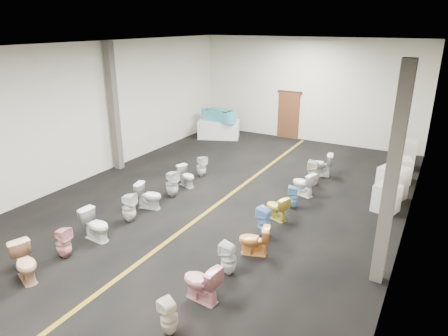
{
  "coord_description": "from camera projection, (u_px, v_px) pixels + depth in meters",
  "views": [
    {
      "loc": [
        5.41,
        -9.23,
        5.07
      ],
      "look_at": [
        -0.31,
        1.0,
        0.78
      ],
      "focal_mm": 32.0,
      "sensor_mm": 36.0,
      "label": 1
    }
  ],
  "objects": [
    {
      "name": "floor",
      "position": [
        217.0,
        205.0,
        11.79
      ],
      "size": [
        16.0,
        16.0,
        0.0
      ],
      "primitive_type": "plane",
      "color": "black",
      "rests_on": "ground"
    },
    {
      "name": "wall_right",
      "position": [
        413.0,
        159.0,
        8.72
      ],
      "size": [
        0.0,
        16.0,
        16.0
      ],
      "primitive_type": "plane",
      "rotation": [
        1.57,
        0.0,
        -1.57
      ],
      "color": "beige",
      "rests_on": "ground"
    },
    {
      "name": "door_frame",
      "position": [
        290.0,
        92.0,
        17.94
      ],
      "size": [
        1.15,
        0.08,
        0.1
      ],
      "primitive_type": "cube",
      "color": "#331C11",
      "rests_on": "back_door"
    },
    {
      "name": "toilet_left_3",
      "position": [
        63.0,
        243.0,
        9.03
      ],
      "size": [
        0.36,
        0.35,
        0.75
      ],
      "primitive_type": "imported",
      "rotation": [
        0.0,
        0.0,
        1.62
      ],
      "color": "pink",
      "rests_on": "floor"
    },
    {
      "name": "toilet_left_4",
      "position": [
        96.0,
        225.0,
        9.78
      ],
      "size": [
        0.79,
        0.48,
        0.79
      ],
      "primitive_type": "imported",
      "rotation": [
        0.0,
        0.0,
        1.52
      ],
      "color": "white",
      "rests_on": "floor"
    },
    {
      "name": "toilet_right_5",
      "position": [
        254.0,
        240.0,
        9.16
      ],
      "size": [
        0.8,
        0.6,
        0.72
      ],
      "primitive_type": "imported",
      "rotation": [
        0.0,
        0.0,
        -1.27
      ],
      "color": "#EA9C45",
      "rests_on": "floor"
    },
    {
      "name": "column_right",
      "position": [
        391.0,
        180.0,
        7.61
      ],
      "size": [
        0.25,
        0.25,
        4.5
      ],
      "primitive_type": "cube",
      "color": "#59544C",
      "rests_on": "floor"
    },
    {
      "name": "wall_back",
      "position": [
        308.0,
        90.0,
        17.57
      ],
      "size": [
        10.0,
        0.0,
        10.0
      ],
      "primitive_type": "plane",
      "rotation": [
        1.57,
        0.0,
        0.0
      ],
      "color": "beige",
      "rests_on": "ground"
    },
    {
      "name": "toilet_right_2",
      "position": [
        169.0,
        317.0,
        6.8
      ],
      "size": [
        0.39,
        0.39,
        0.68
      ],
      "primitive_type": "imported",
      "rotation": [
        0.0,
        0.0,
        -1.89
      ],
      "color": "#EEE1C5",
      "rests_on": "floor"
    },
    {
      "name": "appliance_crate_b",
      "position": [
        392.0,
        183.0,
        12.06
      ],
      "size": [
        0.93,
        0.93,
        1.0
      ],
      "primitive_type": "cube",
      "rotation": [
        0.0,
        0.0,
        -0.34
      ],
      "color": "silver",
      "rests_on": "floor"
    },
    {
      "name": "toilet_right_10",
      "position": [
        314.0,
        173.0,
        13.11
      ],
      "size": [
        0.42,
        0.41,
        0.83
      ],
      "primitive_type": "imported",
      "rotation": [
        0.0,
        0.0,
        -1.47
      ],
      "color": "beige",
      "rests_on": "floor"
    },
    {
      "name": "toilet_right_9",
      "position": [
        303.0,
        184.0,
        12.32
      ],
      "size": [
        0.85,
        0.65,
        0.76
      ],
      "primitive_type": "imported",
      "rotation": [
        0.0,
        0.0,
        -1.9
      ],
      "color": "white",
      "rests_on": "floor"
    },
    {
      "name": "toilet_left_7",
      "position": [
        172.0,
        184.0,
        12.21
      ],
      "size": [
        0.46,
        0.45,
        0.84
      ],
      "primitive_type": "imported",
      "rotation": [
        0.0,
        0.0,
        1.36
      ],
      "color": "silver",
      "rests_on": "floor"
    },
    {
      "name": "toilet_left_2",
      "position": [
        25.0,
        263.0,
        8.24
      ],
      "size": [
        0.88,
        0.68,
        0.79
      ],
      "primitive_type": "imported",
      "rotation": [
        0.0,
        0.0,
        1.22
      ],
      "color": "tan",
      "rests_on": "floor"
    },
    {
      "name": "back_door",
      "position": [
        289.0,
        115.0,
        18.3
      ],
      "size": [
        1.0,
        0.1,
        2.1
      ],
      "primitive_type": "cube",
      "color": "#562D19",
      "rests_on": "floor"
    },
    {
      "name": "toilet_right_7",
      "position": [
        277.0,
        207.0,
        10.81
      ],
      "size": [
        0.77,
        0.61,
        0.69
      ],
      "primitive_type": "imported",
      "rotation": [
        0.0,
        0.0,
        -1.94
      ],
      "color": "#E4CB4A",
      "rests_on": "floor"
    },
    {
      "name": "appliance_crate_d",
      "position": [
        404.0,
        154.0,
        14.64
      ],
      "size": [
        0.79,
        0.79,
        1.05
      ],
      "primitive_type": "cube",
      "rotation": [
        0.0,
        0.0,
        0.08
      ],
      "color": "beige",
      "rests_on": "floor"
    },
    {
      "name": "bathtub",
      "position": [
        219.0,
        115.0,
        18.25
      ],
      "size": [
        1.85,
        0.81,
        0.55
      ],
      "rotation": [
        0.0,
        0.0,
        -0.12
      ],
      "color": "teal",
      "rests_on": "display_table"
    },
    {
      "name": "toilet_right_3",
      "position": [
        201.0,
        282.0,
        7.62
      ],
      "size": [
        0.83,
        0.53,
        0.8
      ],
      "primitive_type": "imported",
      "rotation": [
        0.0,
        0.0,
        -1.67
      ],
      "color": "pink",
      "rests_on": "floor"
    },
    {
      "name": "ceiling",
      "position": [
        216.0,
        46.0,
        10.24
      ],
      "size": [
        16.0,
        16.0,
        0.0
      ],
      "primitive_type": "plane",
      "rotation": [
        3.14,
        0.0,
        0.0
      ],
      "color": "black",
      "rests_on": "ground"
    },
    {
      "name": "toilet_right_4",
      "position": [
        229.0,
        259.0,
        8.43
      ],
      "size": [
        0.34,
        0.34,
        0.74
      ],
      "primitive_type": "imported",
      "rotation": [
        0.0,
        0.0,
        -1.57
      ],
      "color": "silver",
      "rests_on": "floor"
    },
    {
      "name": "toilet_right_11",
      "position": [
        321.0,
        164.0,
        13.91
      ],
      "size": [
        0.88,
        0.62,
        0.81
      ],
      "primitive_type": "imported",
      "rotation": [
        0.0,
        0.0,
        -1.34
      ],
      "color": "silver",
      "rests_on": "floor"
    },
    {
      "name": "toilet_left_8",
      "position": [
        187.0,
        176.0,
        13.03
      ],
      "size": [
        0.76,
        0.58,
        0.69
      ],
      "primitive_type": "imported",
      "rotation": [
        0.0,
        0.0,
        1.24
      ],
      "color": "silver",
      "rests_on": "floor"
    },
    {
      "name": "appliance_crate_c",
      "position": [
        399.0,
        170.0,
        13.44
      ],
      "size": [
        0.89,
        0.89,
        0.8
      ],
      "primitive_type": "cube",
      "rotation": [
        0.0,
        0.0,
        0.3
      ],
      "color": "silver",
      "rests_on": "floor"
    },
    {
      "name": "display_table",
      "position": [
        219.0,
        129.0,
        18.48
      ],
      "size": [
        2.06,
        1.57,
        0.82
      ],
      "primitive_type": "cube",
      "rotation": [
        0.0,
        0.0,
        0.4
      ],
      "color": "white",
      "rests_on": "floor"
    },
    {
      "name": "toilet_left_6",
      "position": [
        149.0,
        196.0,
        11.47
      ],
      "size": [
        0.82,
        0.58,
        0.76
      ],
      "primitive_type": "imported",
      "rotation": [
        0.0,
        0.0,
        1.8
      ],
      "color": "silver",
      "rests_on": "floor"
    },
    {
      "name": "toilet_right_8",
      "position": [
        293.0,
        197.0,
        11.48
      ],
      "size": [
        0.39,
        0.38,
        0.68
      ],
      "primitive_type": "imported",
      "rotation": [
        0.0,
        0.0,
        -1.29
      ],
      "color": "#70A6D3",
      "rests_on": "floor"
    },
    {
      "name": "toilet_left_9",
      "position": [
        201.0,
        166.0,
        13.82
      ],
      "size": [
        0.45,
        0.44,
        0.75
      ],
      "primitive_type": "imported",
      "rotation": [
        0.0,
        0.0,
        1.17
      ],
      "color": "white",
      "rests_on": "floor"
    },
    {
      "name": "toilet_right_6",
      "position": [
        265.0,
        222.0,
        9.93
      ],
      "size": [
        0.43,
        0.43,
        0.79
      ],
      "primitive_type": "imported",
      "rotation": [
        0.0,
        0.0,
        -1.8
      ],
      "color": "#72A3D4",
      "rests_on": "floor"
    },
    {
      "name": "aisle_stripe",
      "position": [
        217.0,
        205.0,
        11.79
      ],
      "size": [
        0.12,
        15.6,
        0.01
      ],
      "primitive_type": "cube",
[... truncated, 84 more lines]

